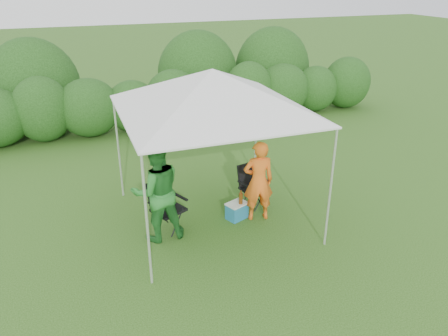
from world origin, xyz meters
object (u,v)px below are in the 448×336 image
object	(u,v)px
chair_left	(165,203)
man	(258,181)
cooler	(237,211)
chair_right	(252,183)
woman	(157,191)
canopy	(213,91)

from	to	relation	value
chair_left	man	size ratio (longest dim) A/B	0.59
cooler	chair_left	bearing A→B (deg)	152.29
cooler	chair_right	bearing A→B (deg)	19.12
chair_right	man	distance (m)	0.62
chair_left	woman	world-z (taller)	woman
canopy	man	xyz separation A→B (m)	(0.77, -0.30, -1.68)
man	woman	bearing A→B (deg)	10.24
chair_right	cooler	distance (m)	0.71
cooler	man	bearing A→B (deg)	-39.99
man	canopy	bearing A→B (deg)	-11.27
chair_right	man	size ratio (longest dim) A/B	0.55
chair_right	chair_left	world-z (taller)	chair_left
woman	man	bearing A→B (deg)	177.73
chair_left	woman	xyz separation A→B (m)	(-0.18, -0.26, 0.39)
chair_left	cooler	size ratio (longest dim) A/B	1.99
canopy	chair_right	size ratio (longest dim) A/B	3.66
chair_right	man	bearing A→B (deg)	-113.89
canopy	cooler	distance (m)	2.34
chair_left	canopy	bearing A→B (deg)	-21.71
chair_right	chair_left	bearing A→B (deg)	176.21
canopy	chair_left	distance (m)	2.15
man	woman	xyz separation A→B (m)	(-1.88, -0.01, 0.13)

